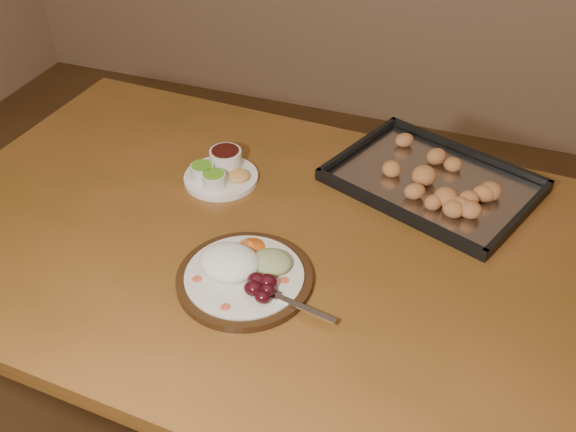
% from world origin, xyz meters
% --- Properties ---
extents(dining_table, '(1.54, 0.97, 0.75)m').
position_xyz_m(dining_table, '(0.03, 0.19, 0.65)').
color(dining_table, brown).
rests_on(dining_table, ground).
extents(dinner_plate, '(0.31, 0.25, 0.06)m').
position_xyz_m(dinner_plate, '(0.00, 0.06, 0.77)').
color(dinner_plate, black).
rests_on(dinner_plate, dining_table).
extents(condiment_saucer, '(0.16, 0.16, 0.06)m').
position_xyz_m(condiment_saucer, '(-0.17, 0.34, 0.77)').
color(condiment_saucer, white).
rests_on(condiment_saucer, dining_table).
extents(baking_tray, '(0.50, 0.43, 0.04)m').
position_xyz_m(baking_tray, '(0.27, 0.47, 0.76)').
color(baking_tray, black).
rests_on(baking_tray, dining_table).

